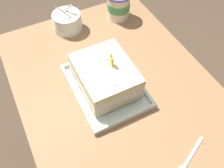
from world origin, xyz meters
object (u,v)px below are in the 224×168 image
(birthday_cake, at_px, (105,76))
(serving_spoon_by_bowls, at_px, (184,167))
(bowl_stack, at_px, (67,22))
(ice_cream_tub, at_px, (119,5))
(foil_tray, at_px, (106,86))

(birthday_cake, distance_m, serving_spoon_by_bowls, 0.41)
(birthday_cake, relative_size, serving_spoon_by_bowls, 1.51)
(bowl_stack, height_order, serving_spoon_by_bowls, bowl_stack)
(birthday_cake, xyz_separation_m, ice_cream_tub, (-0.37, 0.25, -0.01))
(bowl_stack, distance_m, ice_cream_tub, 0.26)
(foil_tray, height_order, ice_cream_tub, ice_cream_tub)
(foil_tray, bearing_deg, ice_cream_tub, 145.81)
(foil_tray, height_order, bowl_stack, bowl_stack)
(birthday_cake, bearing_deg, ice_cream_tub, 145.81)
(foil_tray, bearing_deg, bowl_stack, -179.35)
(foil_tray, height_order, birthday_cake, birthday_cake)
(bowl_stack, bearing_deg, serving_spoon_by_bowls, 6.20)
(birthday_cake, relative_size, ice_cream_tub, 1.90)
(bowl_stack, height_order, ice_cream_tub, bowl_stack)
(bowl_stack, xyz_separation_m, ice_cream_tub, (0.03, 0.26, 0.02))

